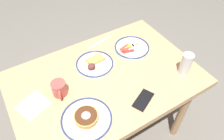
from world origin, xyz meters
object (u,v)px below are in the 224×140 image
paper_napkin (33,105)px  fork_near (100,42)px  drinking_glass (186,65)px  plate_near_main (132,48)px  cell_phone (143,100)px  coffee_mug (59,89)px  plate_center_pancakes (94,64)px  plate_far_companion (86,119)px

paper_napkin → fork_near: fork_near is taller
drinking_glass → paper_napkin: bearing=-15.6°
plate_near_main → cell_phone: 0.44m
cell_phone → paper_napkin: size_ratio=0.96×
coffee_mug → drinking_glass: bearing=161.3°
plate_center_pancakes → fork_near: (-0.14, -0.19, -0.01)m
plate_center_pancakes → drinking_glass: size_ratio=1.66×
plate_near_main → coffee_mug: (0.58, 0.11, 0.03)m
coffee_mug → paper_napkin: bearing=-0.9°
coffee_mug → fork_near: (-0.42, -0.29, -0.04)m
plate_near_main → coffee_mug: coffee_mug is taller
paper_napkin → fork_near: (-0.58, -0.28, 0.00)m
plate_center_pancakes → drinking_glass: (-0.45, 0.34, 0.05)m
plate_near_main → coffee_mug: size_ratio=2.16×
plate_near_main → plate_center_pancakes: bearing=1.7°
coffee_mug → drinking_glass: (-0.73, 0.25, 0.02)m
coffee_mug → plate_far_companion: bearing=102.0°
drinking_glass → coffee_mug: bearing=-18.7°
cell_phone → plate_far_companion: bearing=-34.5°
drinking_glass → fork_near: size_ratio=0.74×
plate_far_companion → paper_napkin: (0.21, -0.24, -0.02)m
plate_far_companion → cell_phone: (-0.33, 0.05, -0.02)m
plate_center_pancakes → paper_napkin: 0.45m
plate_near_main → cell_phone: (0.20, 0.39, -0.01)m
plate_center_pancakes → coffee_mug: size_ratio=2.17×
plate_far_companion → cell_phone: 0.34m
cell_phone → paper_napkin: (0.54, -0.29, -0.00)m
plate_far_companion → drinking_glass: 0.68m
plate_near_main → plate_center_pancakes: size_ratio=1.00×
plate_center_pancakes → fork_near: size_ratio=1.23×
coffee_mug → paper_napkin: 0.17m
cell_phone → fork_near: bearing=-119.4°
drinking_glass → paper_napkin: size_ratio=0.99×
plate_center_pancakes → cell_phone: plate_center_pancakes is taller
plate_center_pancakes → cell_phone: size_ratio=1.71×
plate_near_main → plate_center_pancakes: plate_center_pancakes is taller
drinking_glass → cell_phone: (0.35, 0.04, -0.06)m
fork_near → paper_napkin: bearing=26.0°
plate_center_pancakes → fork_near: bearing=-127.2°
plate_far_companion → coffee_mug: coffee_mug is taller
plate_near_main → plate_far_companion: (0.53, 0.34, 0.01)m
plate_near_main → plate_far_companion: plate_far_companion is taller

